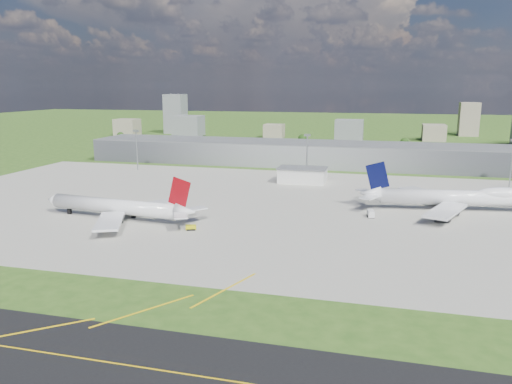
% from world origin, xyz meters
% --- Properties ---
extents(ground, '(1400.00, 1400.00, 0.00)m').
position_xyz_m(ground, '(0.00, 150.00, 0.00)').
color(ground, '#2E531A').
rests_on(ground, ground).
extents(apron, '(360.00, 190.00, 0.08)m').
position_xyz_m(apron, '(10.00, 40.00, 0.04)').
color(apron, '#9B988D').
rests_on(apron, ground).
extents(terminal, '(300.00, 42.00, 15.00)m').
position_xyz_m(terminal, '(0.00, 165.00, 7.50)').
color(terminal, gray).
rests_on(terminal, ground).
extents(ops_building, '(26.00, 16.00, 8.00)m').
position_xyz_m(ops_building, '(10.00, 100.00, 4.00)').
color(ops_building, silver).
rests_on(ops_building, ground).
extents(mast_west, '(3.50, 2.00, 25.90)m').
position_xyz_m(mast_west, '(-100.00, 115.00, 17.71)').
color(mast_west, gray).
rests_on(mast_west, ground).
extents(mast_center, '(3.50, 2.00, 25.90)m').
position_xyz_m(mast_center, '(10.00, 115.00, 17.71)').
color(mast_center, gray).
rests_on(mast_center, ground).
extents(airliner_red_twin, '(71.19, 55.17, 19.53)m').
position_xyz_m(airliner_red_twin, '(-48.47, 1.86, 5.20)').
color(airliner_red_twin, silver).
rests_on(airliner_red_twin, ground).
extents(airliner_blue_quad, '(81.39, 63.27, 21.29)m').
position_xyz_m(airliner_blue_quad, '(86.57, 52.44, 5.91)').
color(airliner_blue_quad, silver).
rests_on(airliner_blue_quad, ground).
extents(tug_yellow, '(4.50, 3.58, 1.93)m').
position_xyz_m(tug_yellow, '(-15.00, -4.97, 0.99)').
color(tug_yellow, '#BBB80B').
rests_on(tug_yellow, ground).
extents(van_white_near, '(3.39, 5.99, 2.84)m').
position_xyz_m(van_white_near, '(49.99, 31.70, 1.43)').
color(van_white_near, silver).
rests_on(van_white_near, ground).
extents(bldg_far_w, '(24.00, 20.00, 18.00)m').
position_xyz_m(bldg_far_w, '(-220.00, 320.00, 9.00)').
color(bldg_far_w, gray).
rests_on(bldg_far_w, ground).
extents(bldg_w, '(28.00, 22.00, 24.00)m').
position_xyz_m(bldg_w, '(-140.00, 300.00, 12.00)').
color(bldg_w, slate).
rests_on(bldg_w, ground).
extents(bldg_cw, '(20.00, 18.00, 14.00)m').
position_xyz_m(bldg_cw, '(-60.00, 340.00, 7.00)').
color(bldg_cw, gray).
rests_on(bldg_cw, ground).
extents(bldg_c, '(26.00, 20.00, 22.00)m').
position_xyz_m(bldg_c, '(20.00, 310.00, 11.00)').
color(bldg_c, slate).
rests_on(bldg_c, ground).
extents(bldg_ce, '(22.00, 24.00, 16.00)m').
position_xyz_m(bldg_ce, '(100.00, 350.00, 8.00)').
color(bldg_ce, gray).
rests_on(bldg_ce, ground).
extents(bldg_tall_w, '(22.00, 20.00, 44.00)m').
position_xyz_m(bldg_tall_w, '(-180.00, 360.00, 22.00)').
color(bldg_tall_w, slate).
rests_on(bldg_tall_w, ground).
extents(bldg_tall_e, '(20.00, 18.00, 36.00)m').
position_xyz_m(bldg_tall_e, '(140.00, 410.00, 18.00)').
color(bldg_tall_e, gray).
rests_on(bldg_tall_e, ground).
extents(tree_far_w, '(7.20, 7.20, 8.80)m').
position_xyz_m(tree_far_w, '(-200.00, 270.00, 5.18)').
color(tree_far_w, '#382314').
rests_on(tree_far_w, ground).
extents(tree_w, '(6.75, 6.75, 8.25)m').
position_xyz_m(tree_w, '(-110.00, 265.00, 4.86)').
color(tree_w, '#382314').
rests_on(tree_w, ground).
extents(tree_c, '(8.10, 8.10, 9.90)m').
position_xyz_m(tree_c, '(-20.00, 280.00, 5.84)').
color(tree_c, '#382314').
rests_on(tree_c, ground).
extents(tree_e, '(7.65, 7.65, 9.35)m').
position_xyz_m(tree_e, '(70.00, 275.00, 5.51)').
color(tree_e, '#382314').
rests_on(tree_e, ground).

